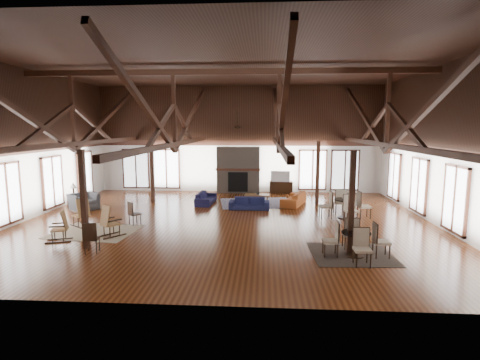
# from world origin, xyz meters

# --- Properties ---
(floor) EXTENTS (16.00, 16.00, 0.00)m
(floor) POSITION_xyz_m (0.00, 0.00, 0.00)
(floor) COLOR brown
(floor) RESTS_ON ground
(ceiling) EXTENTS (16.00, 14.00, 0.02)m
(ceiling) POSITION_xyz_m (0.00, 0.00, 6.00)
(ceiling) COLOR black
(ceiling) RESTS_ON wall_back
(wall_back) EXTENTS (16.00, 0.02, 6.00)m
(wall_back) POSITION_xyz_m (0.00, 7.00, 3.00)
(wall_back) COLOR white
(wall_back) RESTS_ON floor
(wall_front) EXTENTS (16.00, 0.02, 6.00)m
(wall_front) POSITION_xyz_m (0.00, -7.00, 3.00)
(wall_front) COLOR white
(wall_front) RESTS_ON floor
(wall_left) EXTENTS (0.02, 14.00, 6.00)m
(wall_left) POSITION_xyz_m (-8.00, 0.00, 3.00)
(wall_left) COLOR white
(wall_left) RESTS_ON floor
(wall_right) EXTENTS (0.02, 14.00, 6.00)m
(wall_right) POSITION_xyz_m (8.00, 0.00, 3.00)
(wall_right) COLOR white
(wall_right) RESTS_ON floor
(roof_truss) EXTENTS (15.60, 14.07, 3.14)m
(roof_truss) POSITION_xyz_m (0.00, 0.00, 4.03)
(roof_truss) COLOR #331A0E
(roof_truss) RESTS_ON wall_back
(post_grid) EXTENTS (8.16, 7.16, 3.05)m
(post_grid) POSITION_xyz_m (0.00, 0.00, 1.52)
(post_grid) COLOR #331A0E
(post_grid) RESTS_ON floor
(fireplace) EXTENTS (2.50, 0.69, 2.60)m
(fireplace) POSITION_xyz_m (0.00, 6.67, 1.29)
(fireplace) COLOR #685C4F
(fireplace) RESTS_ON floor
(ceiling_fan) EXTENTS (1.60, 1.60, 0.75)m
(ceiling_fan) POSITION_xyz_m (0.50, -1.00, 3.73)
(ceiling_fan) COLOR black
(ceiling_fan) RESTS_ON roof_truss
(sofa_navy_front) EXTENTS (1.84, 0.76, 0.53)m
(sofa_navy_front) POSITION_xyz_m (0.80, 2.34, 0.27)
(sofa_navy_front) COLOR #171A3F
(sofa_navy_front) RESTS_ON floor
(sofa_navy_left) EXTENTS (1.90, 0.84, 0.54)m
(sofa_navy_left) POSITION_xyz_m (-1.36, 3.47, 0.27)
(sofa_navy_left) COLOR #141335
(sofa_navy_left) RESTS_ON floor
(sofa_orange) EXTENTS (2.18, 1.41, 0.59)m
(sofa_orange) POSITION_xyz_m (2.89, 3.46, 0.30)
(sofa_orange) COLOR #A34E1F
(sofa_orange) RESTS_ON floor
(coffee_table) EXTENTS (1.21, 0.64, 0.45)m
(coffee_table) POSITION_xyz_m (1.13, 3.61, 0.40)
(coffee_table) COLOR brown
(coffee_table) RESTS_ON floor
(vase) EXTENTS (0.21, 0.21, 0.18)m
(vase) POSITION_xyz_m (1.17, 3.59, 0.54)
(vase) COLOR #B2B2B2
(vase) RESTS_ON coffee_table
(armchair) EXTENTS (1.48, 1.51, 0.74)m
(armchair) POSITION_xyz_m (-6.66, 1.76, 0.37)
(armchair) COLOR #37373A
(armchair) RESTS_ON floor
(side_table_lamp) EXTENTS (0.44, 0.44, 1.14)m
(side_table_lamp) POSITION_xyz_m (-7.45, 2.41, 0.43)
(side_table_lamp) COLOR black
(side_table_lamp) RESTS_ON floor
(rocking_chair_a) EXTENTS (0.94, 0.85, 1.08)m
(rocking_chair_a) POSITION_xyz_m (-5.33, -1.07, 0.51)
(rocking_chair_a) COLOR #9A613A
(rocking_chair_a) RESTS_ON floor
(rocking_chair_b) EXTENTS (0.87, 0.93, 1.08)m
(rocking_chair_b) POSITION_xyz_m (-3.79, -2.29, 0.51)
(rocking_chair_b) COLOR #9A613A
(rocking_chair_b) RESTS_ON floor
(rocking_chair_c) EXTENTS (0.88, 0.64, 1.01)m
(rocking_chair_c) POSITION_xyz_m (-5.13, -2.86, 0.48)
(rocking_chair_c) COLOR #9A613A
(rocking_chair_c) RESTS_ON floor
(side_chair_a) EXTENTS (0.54, 0.54, 0.91)m
(side_chair_a) POSITION_xyz_m (-3.52, -0.72, 0.53)
(side_chair_a) COLOR black
(side_chair_a) RESTS_ON floor
(side_chair_b) EXTENTS (0.46, 0.46, 0.95)m
(side_chair_b) POSITION_xyz_m (-3.61, -3.99, 0.55)
(side_chair_b) COLOR black
(side_chair_b) RESTS_ON floor
(cafe_table_near) EXTENTS (1.91, 1.91, 1.00)m
(cafe_table_near) POSITION_xyz_m (4.12, -3.73, 0.50)
(cafe_table_near) COLOR black
(cafe_table_near) RESTS_ON floor
(cafe_table_far) EXTENTS (2.12, 2.12, 1.10)m
(cafe_table_far) POSITION_xyz_m (4.78, 0.91, 0.55)
(cafe_table_far) COLOR black
(cafe_table_far) RESTS_ON floor
(cup_near) EXTENTS (0.17, 0.17, 0.10)m
(cup_near) POSITION_xyz_m (4.08, -3.69, 0.77)
(cup_near) COLOR #B2B2B2
(cup_near) RESTS_ON cafe_table_near
(cup_far) EXTENTS (0.17, 0.17, 0.10)m
(cup_far) POSITION_xyz_m (4.72, 1.00, 0.84)
(cup_far) COLOR #B2B2B2
(cup_far) RESTS_ON cafe_table_far
(tv_console) EXTENTS (1.28, 0.48, 0.64)m
(tv_console) POSITION_xyz_m (2.43, 6.75, 0.32)
(tv_console) COLOR black
(tv_console) RESTS_ON floor
(television) EXTENTS (1.07, 0.21, 0.61)m
(television) POSITION_xyz_m (2.38, 6.75, 0.94)
(television) COLOR #B2B2B2
(television) RESTS_ON tv_console
(rug_tan) EXTENTS (3.02, 2.49, 0.01)m
(rug_tan) POSITION_xyz_m (-4.54, -1.75, 0.01)
(rug_tan) COLOR tan
(rug_tan) RESTS_ON floor
(rug_navy) EXTENTS (3.84, 3.12, 0.01)m
(rug_navy) POSITION_xyz_m (1.11, 3.71, 0.01)
(rug_navy) COLOR #1B1A4A
(rug_navy) RESTS_ON floor
(rug_dark) EXTENTS (2.41, 2.21, 0.01)m
(rug_dark) POSITION_xyz_m (4.05, -3.55, 0.01)
(rug_dark) COLOR black
(rug_dark) RESTS_ON floor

